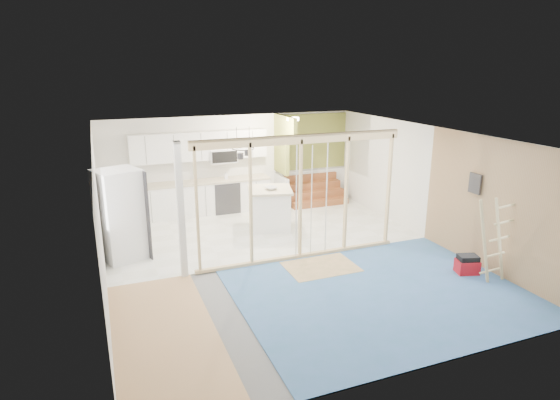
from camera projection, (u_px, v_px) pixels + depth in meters
name	position (u px, v px, depth m)	size (l,w,h in m)	color
room	(287.00, 200.00, 9.32)	(7.01, 8.01, 2.61)	slate
floor_overlays	(288.00, 258.00, 9.76)	(7.00, 8.00, 0.03)	white
stud_frame	(275.00, 187.00, 9.15)	(4.66, 0.14, 2.60)	#D9C084
base_cabinets	(179.00, 204.00, 11.99)	(4.45, 2.24, 0.93)	white
upper_cabinets	(202.00, 147.00, 12.29)	(3.60, 0.41, 0.85)	white
green_partition	(304.00, 172.00, 13.41)	(2.25, 1.51, 2.60)	olive
pot_rack	(243.00, 151.00, 10.71)	(0.52, 0.52, 0.72)	black
sheathing_panel	(499.00, 209.00, 8.75)	(0.02, 4.00, 2.60)	#A38358
electrical_panel	(475.00, 183.00, 9.18)	(0.04, 0.30, 0.40)	#36353A
ceiling_light	(293.00, 119.00, 12.15)	(0.32, 0.32, 0.08)	#FFEABF
fridge	(121.00, 215.00, 9.51)	(1.07, 1.03, 1.90)	white
island	(270.00, 209.00, 11.43)	(1.28, 1.28, 1.02)	white
bowl	(271.00, 188.00, 11.19)	(0.29, 0.29, 0.07)	beige
soap_bottle_a	(140.00, 181.00, 11.83)	(0.11, 0.11, 0.28)	silver
soap_bottle_b	(226.00, 175.00, 12.61)	(0.09, 0.09, 0.20)	white
toolbox	(467.00, 265.00, 9.00)	(0.47, 0.41, 0.38)	#A90F17
ladder	(494.00, 240.00, 8.48)	(0.86, 0.13, 1.61)	tan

